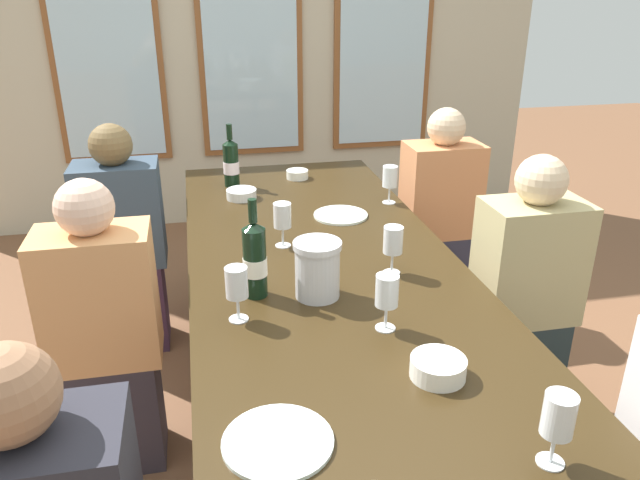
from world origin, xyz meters
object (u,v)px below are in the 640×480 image
(seated_person_2, at_px, (124,247))
(wine_glass_4, at_px, (282,217))
(tasting_bowl_1, at_px, (241,194))
(wine_glass_0, at_px, (393,242))
(wine_glass_3, at_px, (237,285))
(seated_person_3, at_px, (439,219))
(metal_pitcher, at_px, (317,269))
(wine_bottle_1, at_px, (231,163))
(dining_table, at_px, (328,284))
(white_plate_0, at_px, (278,442))
(seated_person_4, at_px, (105,338))
(tasting_bowl_2, at_px, (438,368))
(wine_bottle_0, at_px, (255,259))
(wine_glass_5, at_px, (387,292))
(tasting_bowl_0, at_px, (297,174))
(wine_glass_6, at_px, (390,178))
(white_plate_1, at_px, (341,215))
(seated_person_5, at_px, (524,299))
(wine_glass_2, at_px, (559,417))

(seated_person_2, bearing_deg, wine_glass_4, -43.23)
(tasting_bowl_1, relative_size, wine_glass_0, 0.81)
(wine_glass_3, bearing_deg, seated_person_3, 46.03)
(metal_pitcher, relative_size, wine_glass_3, 1.09)
(wine_bottle_1, xyz_separation_m, tasting_bowl_1, (0.03, -0.20, -0.10))
(wine_glass_0, bearing_deg, wine_bottle_1, 113.15)
(dining_table, height_order, white_plate_0, white_plate_0)
(dining_table, xyz_separation_m, seated_person_4, (-0.79, 0.04, -0.15))
(tasting_bowl_2, bearing_deg, seated_person_2, 121.14)
(wine_bottle_0, height_order, wine_glass_4, wine_bottle_0)
(dining_table, distance_m, wine_glass_5, 0.47)
(tasting_bowl_0, relative_size, tasting_bowl_2, 0.77)
(dining_table, bearing_deg, wine_bottle_1, 104.38)
(seated_person_3, bearing_deg, white_plate_0, -122.31)
(wine_glass_6, bearing_deg, white_plate_0, -116.37)
(wine_glass_0, bearing_deg, wine_glass_3, -159.23)
(wine_bottle_0, relative_size, seated_person_2, 0.30)
(white_plate_1, height_order, wine_glass_0, wine_glass_0)
(white_plate_0, xyz_separation_m, wine_glass_4, (0.18, 1.08, 0.12))
(wine_glass_4, bearing_deg, seated_person_5, -13.89)
(metal_pitcher, height_order, wine_bottle_0, wine_bottle_0)
(tasting_bowl_0, bearing_deg, wine_bottle_1, -171.07)
(wine_glass_2, height_order, wine_glass_4, same)
(tasting_bowl_0, bearing_deg, white_plate_1, -81.12)
(seated_person_3, bearing_deg, tasting_bowl_2, -112.63)
(wine_glass_5, bearing_deg, dining_table, 100.11)
(white_plate_0, bearing_deg, wine_bottle_0, 87.50)
(tasting_bowl_1, distance_m, seated_person_4, 0.99)
(wine_glass_3, xyz_separation_m, seated_person_5, (1.13, 0.29, -0.33))
(white_plate_0, height_order, white_plate_1, same)
(wine_glass_0, bearing_deg, wine_glass_2, -87.08)
(metal_pitcher, bearing_deg, seated_person_2, 124.32)
(tasting_bowl_2, distance_m, seated_person_2, 1.81)
(white_plate_0, distance_m, seated_person_3, 2.06)
(wine_bottle_1, xyz_separation_m, seated_person_2, (-0.53, -0.16, -0.33))
(dining_table, distance_m, wine_bottle_1, 1.07)
(seated_person_2, relative_size, seated_person_5, 1.00)
(white_plate_0, relative_size, seated_person_5, 0.23)
(tasting_bowl_0, height_order, wine_glass_6, wine_glass_6)
(wine_glass_3, bearing_deg, wine_bottle_0, 64.27)
(wine_bottle_0, bearing_deg, metal_pitcher, -13.18)
(wine_bottle_0, xyz_separation_m, wine_bottle_1, (0.01, 1.16, -0.01))
(tasting_bowl_2, relative_size, wine_glass_2, 0.84)
(white_plate_1, xyz_separation_m, wine_bottle_1, (-0.43, 0.52, 0.11))
(wine_glass_0, height_order, seated_person_4, seated_person_4)
(tasting_bowl_1, relative_size, tasting_bowl_2, 0.97)
(metal_pitcher, xyz_separation_m, wine_bottle_0, (-0.19, 0.05, 0.03))
(white_plate_1, relative_size, tasting_bowl_2, 1.61)
(white_plate_0, xyz_separation_m, metal_pitcher, (0.22, 0.66, 0.09))
(wine_bottle_1, xyz_separation_m, wine_glass_3, (-0.08, -1.31, 0.00))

